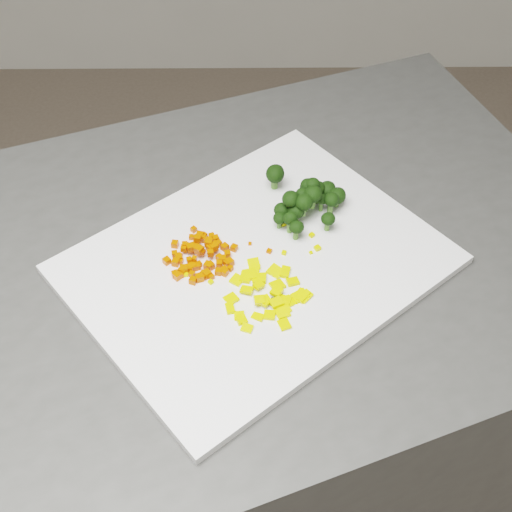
{
  "coord_description": "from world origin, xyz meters",
  "views": [
    {
      "loc": [
        0.39,
        -0.49,
        1.6
      ],
      "look_at": [
        0.4,
        0.13,
        0.92
      ],
      "focal_mm": 50.0,
      "sensor_mm": 36.0,
      "label": 1
    }
  ],
  "objects_px": {
    "cutting_board": "(256,264)",
    "pepper_pile": "(260,293)",
    "carrot_pile": "(199,248)",
    "broccoli_pile": "(299,196)",
    "counter_block": "(249,419)"
  },
  "relations": [
    {
      "from": "pepper_pile",
      "to": "broccoli_pile",
      "type": "xyz_separation_m",
      "value": [
        0.06,
        0.15,
        0.02
      ]
    },
    {
      "from": "broccoli_pile",
      "to": "pepper_pile",
      "type": "bearing_deg",
      "value": -109.73
    },
    {
      "from": "broccoli_pile",
      "to": "cutting_board",
      "type": "bearing_deg",
      "value": -122.56
    },
    {
      "from": "cutting_board",
      "to": "carrot_pile",
      "type": "height_order",
      "value": "carrot_pile"
    },
    {
      "from": "carrot_pile",
      "to": "broccoli_pile",
      "type": "height_order",
      "value": "broccoli_pile"
    },
    {
      "from": "carrot_pile",
      "to": "pepper_pile",
      "type": "height_order",
      "value": "carrot_pile"
    },
    {
      "from": "counter_block",
      "to": "broccoli_pile",
      "type": "distance_m",
      "value": 0.5
    },
    {
      "from": "cutting_board",
      "to": "pepper_pile",
      "type": "height_order",
      "value": "pepper_pile"
    },
    {
      "from": "cutting_board",
      "to": "pepper_pile",
      "type": "bearing_deg",
      "value": -85.99
    },
    {
      "from": "counter_block",
      "to": "carrot_pile",
      "type": "xyz_separation_m",
      "value": [
        -0.06,
        -0.02,
        0.48
      ]
    },
    {
      "from": "cutting_board",
      "to": "carrot_pile",
      "type": "xyz_separation_m",
      "value": [
        -0.07,
        0.01,
        0.02
      ]
    },
    {
      "from": "cutting_board",
      "to": "pepper_pile",
      "type": "relative_size",
      "value": 3.88
    },
    {
      "from": "cutting_board",
      "to": "pepper_pile",
      "type": "xyz_separation_m",
      "value": [
        0.0,
        -0.06,
        0.01
      ]
    },
    {
      "from": "carrot_pile",
      "to": "pepper_pile",
      "type": "xyz_separation_m",
      "value": [
        0.08,
        -0.07,
        -0.01
      ]
    },
    {
      "from": "counter_block",
      "to": "pepper_pile",
      "type": "bearing_deg",
      "value": -80.33
    }
  ]
}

